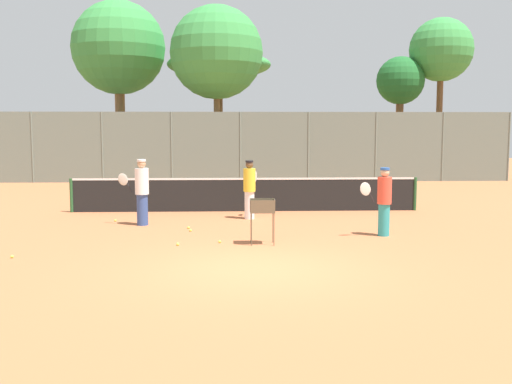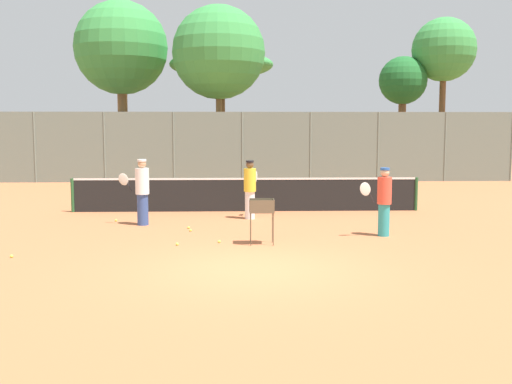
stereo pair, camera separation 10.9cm
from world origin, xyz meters
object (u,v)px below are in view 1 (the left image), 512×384
object	(u,v)px
tennis_net	(245,194)
player_white_outfit	(384,201)
player_red_cap	(250,189)
player_yellow_shirt	(142,191)
ball_cart	(262,210)
parked_car	(110,165)

from	to	relation	value
tennis_net	player_white_outfit	world-z (taller)	player_white_outfit
tennis_net	player_red_cap	distance (m)	1.62
player_red_cap	player_yellow_shirt	world-z (taller)	player_yellow_shirt
tennis_net	player_red_cap	bearing A→B (deg)	-86.76
player_red_cap	ball_cart	xyz separation A→B (m)	(0.16, -3.86, -0.09)
tennis_net	ball_cart	world-z (taller)	tennis_net
tennis_net	player_white_outfit	distance (m)	5.57
tennis_net	parked_car	world-z (taller)	parked_car
parked_car	player_red_cap	bearing A→B (deg)	-65.00
player_red_cap	ball_cart	world-z (taller)	player_red_cap
player_red_cap	ball_cart	distance (m)	3.87
player_red_cap	parked_car	xyz separation A→B (m)	(-7.07, 15.17, -0.23)
player_white_outfit	ball_cart	world-z (taller)	player_white_outfit
player_red_cap	ball_cart	size ratio (longest dim) A/B	1.65
player_white_outfit	player_yellow_shirt	size ratio (longest dim) A/B	0.93
player_red_cap	parked_car	distance (m)	16.74
ball_cart	parked_car	size ratio (longest dim) A/B	0.25
tennis_net	parked_car	size ratio (longest dim) A/B	2.63
player_white_outfit	player_red_cap	world-z (taller)	player_red_cap
player_yellow_shirt	parked_car	distance (m)	16.70
tennis_net	ball_cart	xyz separation A→B (m)	(0.25, -5.44, 0.24)
player_yellow_shirt	parked_car	bearing A→B (deg)	-61.33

